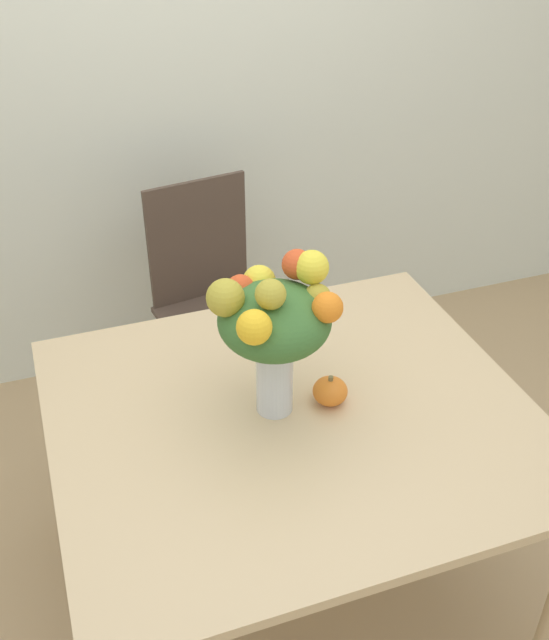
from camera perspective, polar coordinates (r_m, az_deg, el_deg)
The scene contains 6 objects.
ground_plane at distance 2.56m, azimuth 1.18°, elevation -19.48°, with size 12.00×12.00×0.00m, color tan.
wall_back at distance 2.97m, azimuth -8.69°, elevation 19.93°, with size 8.00×0.06×2.70m.
dining_table at distance 2.07m, azimuth 1.39°, elevation -8.81°, with size 1.27×1.13×0.73m.
flower_vase at distance 1.86m, azimuth -0.01°, elevation -0.17°, with size 0.32×0.31×0.44m.
pumpkin at distance 2.03m, azimuth 4.26°, elevation -5.41°, with size 0.09×0.09×0.09m.
dining_chair_near_window at distance 2.88m, azimuth -4.64°, elevation 1.18°, with size 0.48×0.48×0.96m.
Camera 1 is at (-0.55, -1.42, 2.06)m, focal length 42.00 mm.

